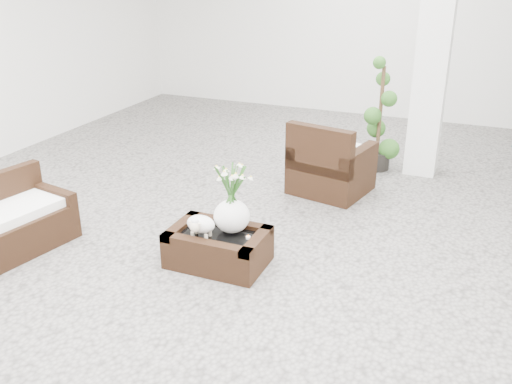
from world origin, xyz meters
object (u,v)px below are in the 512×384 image
at_px(topiary, 380,115).
at_px(coffee_table, 218,249).
at_px(loveseat, 0,220).
at_px(armchair, 332,156).

bearing_deg(topiary, coffee_table, -104.84).
bearing_deg(loveseat, armchair, -31.03).
relative_size(loveseat, topiary, 0.91).
height_order(coffee_table, loveseat, loveseat).
distance_m(coffee_table, armchair, 2.23).
bearing_deg(coffee_table, loveseat, -162.58).
bearing_deg(armchair, loveseat, 60.08).
bearing_deg(coffee_table, topiary, 75.16).
relative_size(armchair, loveseat, 0.67).
xyz_separation_m(armchair, loveseat, (-2.51, -2.79, -0.09)).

